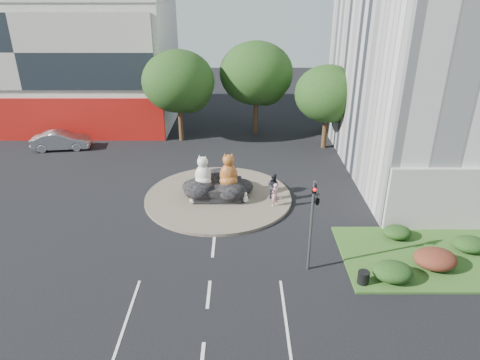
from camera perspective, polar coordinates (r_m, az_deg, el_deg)
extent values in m
plane|color=black|center=(21.08, -4.19, -14.96)|extent=(120.00, 120.00, 0.00)
cylinder|color=brown|center=(29.41, -2.90, -2.26)|extent=(10.00, 10.00, 0.20)
cube|color=silver|center=(48.84, -24.27, 13.91)|extent=(25.00, 12.00, 12.00)
cube|color=#A4140F|center=(44.31, -26.32, 7.23)|extent=(25.00, 0.30, 4.00)
cube|color=#B2AD9E|center=(43.11, -27.88, 14.78)|extent=(24.00, 0.15, 6.50)
cube|color=#30521B|center=(25.63, 24.55, -9.27)|extent=(10.00, 6.00, 0.12)
cylinder|color=#382314|center=(40.26, -7.91, 7.82)|extent=(0.44, 0.44, 3.74)
ellipsoid|color=black|center=(39.36, -8.23, 12.91)|extent=(6.46, 6.46, 5.49)
sphere|color=black|center=(39.92, -6.89, 11.90)|extent=(4.25, 4.25, 4.25)
sphere|color=black|center=(39.30, -9.26, 11.94)|extent=(3.74, 3.74, 3.74)
cylinder|color=#382314|center=(41.80, 2.10, 8.83)|extent=(0.44, 0.44, 3.96)
ellipsoid|color=black|center=(40.90, 2.18, 14.05)|extent=(6.84, 6.84, 5.81)
sphere|color=black|center=(41.61, 3.27, 12.95)|extent=(4.50, 4.50, 4.50)
sphere|color=black|center=(40.71, 1.17, 13.10)|extent=(3.96, 3.96, 3.96)
cylinder|color=#382314|center=(38.78, 11.24, 6.57)|extent=(0.44, 0.44, 3.30)
ellipsoid|color=black|center=(37.92, 11.65, 11.20)|extent=(5.70, 5.70, 4.84)
sphere|color=black|center=(38.73, 12.59, 10.25)|extent=(3.75, 3.75, 3.75)
sphere|color=black|center=(37.62, 10.60, 10.36)|extent=(3.30, 3.30, 3.30)
ellipsoid|color=black|center=(22.74, 19.69, -11.43)|extent=(2.00, 1.60, 0.90)
ellipsoid|color=#522116|center=(24.39, 24.59, -9.55)|extent=(2.20, 1.76, 0.99)
ellipsoid|color=black|center=(26.65, 28.26, -7.54)|extent=(1.80, 1.44, 0.81)
ellipsoid|color=black|center=(26.25, 20.21, -6.55)|extent=(1.60, 1.28, 0.72)
cylinder|color=#595B60|center=(21.50, 9.46, -6.23)|extent=(0.14, 0.14, 5.00)
imported|color=black|center=(20.69, 9.78, -2.19)|extent=(0.21, 0.26, 1.30)
imported|color=black|center=(20.81, 10.28, -2.68)|extent=(0.26, 1.24, 0.50)
sphere|color=red|center=(20.33, 9.95, -1.29)|extent=(0.18, 0.18, 0.18)
cylinder|color=#595B60|center=(28.39, 23.96, 3.12)|extent=(0.18, 0.18, 8.00)
cylinder|color=#595B60|center=(26.91, 23.46, 11.09)|extent=(2.00, 0.12, 0.12)
cube|color=silver|center=(26.56, 21.40, 11.04)|extent=(0.50, 0.22, 0.12)
imported|color=pink|center=(27.79, 4.67, -1.95)|extent=(0.69, 0.67, 1.59)
imported|color=#22222A|center=(28.68, 4.45, -0.80)|extent=(1.11, 1.06, 1.81)
imported|color=#A1A2A8|center=(41.07, -22.74, 4.88)|extent=(5.12, 2.37, 1.62)
cylinder|color=black|center=(22.15, 16.13, -12.36)|extent=(0.73, 0.73, 0.64)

